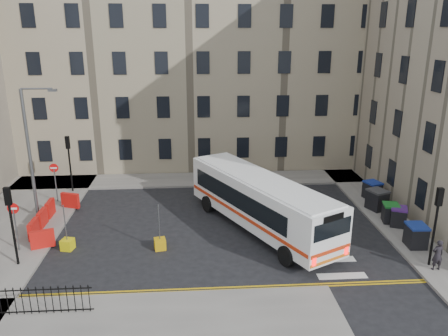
{
  "coord_description": "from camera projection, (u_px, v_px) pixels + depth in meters",
  "views": [
    {
      "loc": [
        -2.99,
        -24.15,
        11.38
      ],
      "look_at": [
        -1.18,
        2.28,
        3.0
      ],
      "focal_mm": 35.0,
      "sensor_mm": 36.0,
      "label": 1
    }
  ],
  "objects": [
    {
      "name": "traffic_light_sw",
      "position": [
        10.0,
        214.0,
        21.15
      ],
      "size": [
        0.28,
        0.22,
        4.1
      ],
      "color": "black",
      "rests_on": "pavement_west"
    },
    {
      "name": "pavement_west",
      "position": [
        16.0,
        224.0,
        26.62
      ],
      "size": [
        6.0,
        22.0,
        0.15
      ],
      "primitive_type": "cube",
      "color": "slate",
      "rests_on": "ground"
    },
    {
      "name": "bus",
      "position": [
        260.0,
        200.0,
        25.6
      ],
      "size": [
        7.75,
        11.63,
        3.2
      ],
      "rotation": [
        0.0,
        0.0,
        0.48
      ],
      "color": "white",
      "rests_on": "ground"
    },
    {
      "name": "wheelie_bin_d",
      "position": [
        377.0,
        200.0,
        28.5
      ],
      "size": [
        1.42,
        1.5,
        1.33
      ],
      "rotation": [
        0.0,
        0.0,
        0.38
      ],
      "color": "black",
      "rests_on": "pavement_east"
    },
    {
      "name": "bollard_yellow",
      "position": [
        68.0,
        244.0,
        23.64
      ],
      "size": [
        0.73,
        0.73,
        0.6
      ],
      "primitive_type": "cube",
      "rotation": [
        0.0,
        0.0,
        -0.24
      ],
      "color": "#D4C30B",
      "rests_on": "ground"
    },
    {
      "name": "no_entry_north",
      "position": [
        55.0,
        175.0,
        29.44
      ],
      "size": [
        0.6,
        0.08,
        3.0
      ],
      "color": "#595B5E",
      "rests_on": "pavement_west"
    },
    {
      "name": "wheelie_bin_b",
      "position": [
        398.0,
        216.0,
        26.14
      ],
      "size": [
        1.24,
        1.32,
        1.15
      ],
      "rotation": [
        0.0,
        0.0,
        -0.4
      ],
      "color": "black",
      "rests_on": "pavement_east"
    },
    {
      "name": "traffic_light_nw",
      "position": [
        69.0,
        155.0,
        31.14
      ],
      "size": [
        0.28,
        0.22,
        4.1
      ],
      "color": "black",
      "rests_on": "pavement_west"
    },
    {
      "name": "bollard_chevron",
      "position": [
        160.0,
        244.0,
        23.69
      ],
      "size": [
        0.7,
        0.7,
        0.6
      ],
      "primitive_type": "cube",
      "rotation": [
        0.0,
        0.0,
        0.19
      ],
      "color": "#C5930B",
      "rests_on": "ground"
    },
    {
      "name": "roadworks_barriers",
      "position": [
        49.0,
        218.0,
        26.11
      ],
      "size": [
        1.66,
        6.26,
        1.0
      ],
      "color": "red",
      "rests_on": "pavement_west"
    },
    {
      "name": "no_entry_south",
      "position": [
        14.0,
        217.0,
        22.78
      ],
      "size": [
        0.6,
        0.08,
        3.0
      ],
      "color": "#595B5E",
      "rests_on": "pavement_west"
    },
    {
      "name": "streetlamp",
      "position": [
        29.0,
        152.0,
        26.35
      ],
      "size": [
        0.5,
        0.22,
        8.14
      ],
      "color": "#595B5E",
      "rests_on": "pavement_west"
    },
    {
      "name": "pavement_east",
      "position": [
        365.0,
        197.0,
        30.97
      ],
      "size": [
        2.4,
        26.0,
        0.15
      ],
      "primitive_type": "cube",
      "color": "slate",
      "rests_on": "ground"
    },
    {
      "name": "pedestrian",
      "position": [
        437.0,
        255.0,
        21.21
      ],
      "size": [
        0.6,
        0.41,
        1.59
      ],
      "primitive_type": "imported",
      "rotation": [
        0.0,
        0.0,
        3.2
      ],
      "color": "black",
      "rests_on": "pavement_east"
    },
    {
      "name": "wheelie_bin_c",
      "position": [
        390.0,
        213.0,
        26.64
      ],
      "size": [
        1.11,
        1.21,
        1.15
      ],
      "rotation": [
        0.0,
        0.0,
        -0.21
      ],
      "color": "black",
      "rests_on": "pavement_east"
    },
    {
      "name": "ground",
      "position": [
        246.0,
        226.0,
        26.6
      ],
      "size": [
        120.0,
        120.0,
        0.0
      ],
      "primitive_type": "plane",
      "color": "black",
      "rests_on": "ground"
    },
    {
      "name": "wheelie_bin_a",
      "position": [
        416.0,
        235.0,
        23.59
      ],
      "size": [
        1.04,
        1.18,
        1.26
      ],
      "rotation": [
        0.0,
        0.0,
        -0.05
      ],
      "color": "black",
      "rests_on": "pavement_east"
    },
    {
      "name": "wheelie_bin_e",
      "position": [
        372.0,
        190.0,
        30.34
      ],
      "size": [
        1.25,
        1.35,
        1.22
      ],
      "rotation": [
        0.0,
        0.0,
        0.3
      ],
      "color": "black",
      "rests_on": "pavement_east"
    },
    {
      "name": "terrace_north",
      "position": [
        148.0,
        63.0,
        38.29
      ],
      "size": [
        38.3,
        10.8,
        17.2
      ],
      "color": "gray",
      "rests_on": "ground"
    },
    {
      "name": "pavement_north",
      "position": [
        158.0,
        180.0,
        34.37
      ],
      "size": [
        36.0,
        3.2,
        0.15
      ],
      "primitive_type": "cube",
      "color": "slate",
      "rests_on": "ground"
    },
    {
      "name": "traffic_light_east",
      "position": [
        437.0,
        215.0,
        21.06
      ],
      "size": [
        0.28,
        0.22,
        4.1
      ],
      "color": "black",
      "rests_on": "pavement_east"
    }
  ]
}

